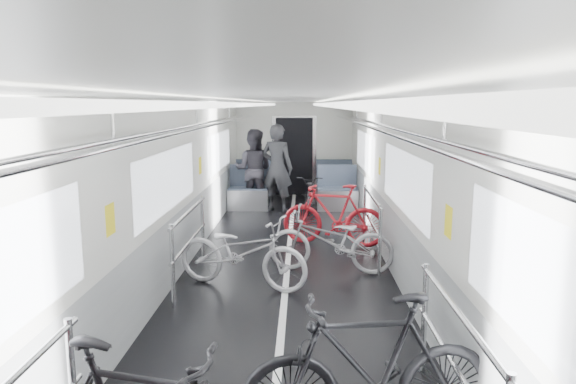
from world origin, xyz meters
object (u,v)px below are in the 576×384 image
at_px(person_standing, 277,168).
at_px(person_seated, 253,169).
at_px(bike_right_near, 370,370).
at_px(bike_aisle, 310,193).
at_px(bike_left_far, 242,252).
at_px(bike_right_far, 333,215).
at_px(bike_right_mid, 330,241).

bearing_deg(person_standing, person_seated, -6.33).
relative_size(bike_right_near, person_standing, 0.93).
xyz_separation_m(bike_right_near, bike_aisle, (-0.29, 7.85, -0.13)).
xyz_separation_m(bike_left_far, bike_right_far, (1.30, 2.03, 0.05)).
bearing_deg(bike_aisle, person_seated, 171.89).
distance_m(bike_aisle, person_standing, 0.92).
distance_m(bike_right_mid, person_standing, 4.30).
height_order(bike_right_far, person_standing, person_standing).
xyz_separation_m(bike_right_far, person_seated, (-1.62, 3.01, 0.38)).
bearing_deg(person_standing, bike_right_far, 130.03).
bearing_deg(bike_aisle, bike_right_mid, -83.86).
xyz_separation_m(person_standing, person_seated, (-0.54, 0.25, -0.06)).
distance_m(bike_right_near, bike_right_mid, 3.69).
relative_size(bike_aisle, person_standing, 0.81).
bearing_deg(bike_aisle, bike_right_near, -84.73).
relative_size(bike_left_far, person_standing, 0.93).
bearing_deg(person_seated, bike_right_far, 125.65).
relative_size(bike_right_mid, person_standing, 0.91).
distance_m(bike_right_near, person_standing, 7.93).
bearing_deg(bike_left_far, bike_right_near, -139.34).
bearing_deg(bike_right_mid, bike_right_near, 9.56).
bearing_deg(person_seated, bike_right_mid, 116.04).
bearing_deg(person_seated, person_standing, 162.33).
bearing_deg(bike_right_far, bike_right_near, 13.21).
height_order(bike_left_far, person_seated, person_seated).
relative_size(bike_right_mid, person_seated, 0.98).
bearing_deg(bike_right_mid, bike_aisle, -168.57).
height_order(bike_right_near, person_standing, person_standing).
bearing_deg(bike_right_near, bike_left_far, -167.02).
xyz_separation_m(bike_left_far, bike_right_near, (1.24, -3.07, 0.07)).
xyz_separation_m(bike_right_mid, person_seated, (-1.49, 4.42, 0.44)).
relative_size(bike_right_far, bike_aisle, 1.11).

